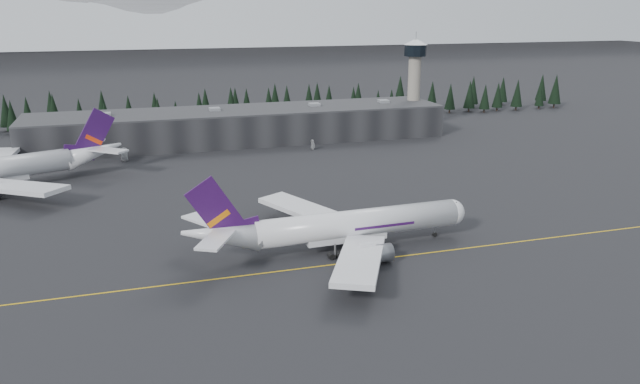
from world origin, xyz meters
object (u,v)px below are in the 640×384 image
object	(u,v)px
terminal	(241,125)
control_tower	(414,74)
jet_main	(334,227)
jet_parked	(0,169)
gse_vehicle_b	(313,148)
gse_vehicle_a	(125,159)

from	to	relation	value
terminal	control_tower	xyz separation A→B (m)	(75.00, 3.00, 17.11)
control_tower	jet_main	distance (m)	145.29
jet_main	jet_parked	xyz separation A→B (m)	(-77.19, 73.80, 0.55)
jet_main	gse_vehicle_b	distance (m)	99.41
terminal	control_tower	size ratio (longest dim) A/B	4.24
terminal	jet_parked	xyz separation A→B (m)	(-78.48, -45.52, -0.38)
terminal	gse_vehicle_a	xyz separation A→B (m)	(-44.27, -21.10, -5.63)
control_tower	terminal	bearing A→B (deg)	-177.71
gse_vehicle_a	terminal	bearing A→B (deg)	33.06
jet_parked	gse_vehicle_b	world-z (taller)	jet_parked
control_tower	gse_vehicle_a	xyz separation A→B (m)	(-119.27, -24.10, -22.74)
control_tower	gse_vehicle_b	bearing A→B (deg)	-153.67
jet_main	gse_vehicle_b	xyz separation A→B (m)	(23.88, 96.38, -4.72)
control_tower	jet_parked	bearing A→B (deg)	-162.46
control_tower	gse_vehicle_a	world-z (taller)	control_tower
terminal	control_tower	world-z (taller)	control_tower
control_tower	gse_vehicle_a	distance (m)	123.78
control_tower	gse_vehicle_b	size ratio (longest dim) A/B	9.85
terminal	jet_main	world-z (taller)	jet_main
terminal	gse_vehicle_b	xyz separation A→B (m)	(22.59, -22.94, -5.65)
jet_main	jet_parked	bearing A→B (deg)	134.54
control_tower	gse_vehicle_b	world-z (taller)	control_tower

